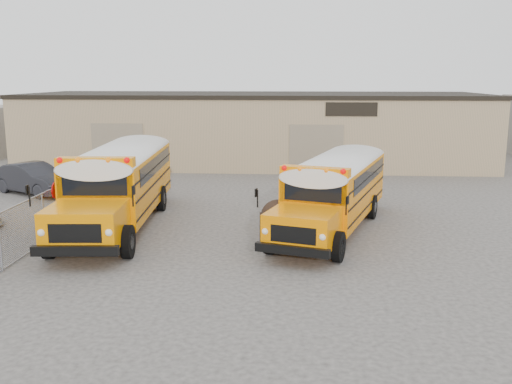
# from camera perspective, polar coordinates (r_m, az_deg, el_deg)

# --- Properties ---
(ground) EXTENTS (120.00, 120.00, 0.00)m
(ground) POSITION_cam_1_polar(r_m,az_deg,el_deg) (19.85, -4.23, -5.45)
(ground) COLOR #43403D
(ground) RESTS_ON ground
(warehouse) EXTENTS (30.20, 10.20, 4.67)m
(warehouse) POSITION_cam_1_polar(r_m,az_deg,el_deg) (39.03, -0.11, 6.48)
(warehouse) COLOR #8C7B56
(warehouse) RESTS_ON ground
(chainlink_fence) EXTENTS (0.07, 18.07, 1.81)m
(chainlink_fence) POSITION_cam_1_polar(r_m,az_deg,el_deg) (23.98, -17.56, -0.78)
(chainlink_fence) COLOR gray
(chainlink_fence) RESTS_ON ground
(school_bus_left) EXTENTS (3.45, 10.93, 3.15)m
(school_bus_left) POSITION_cam_1_polar(r_m,az_deg,el_deg) (29.39, -10.64, 3.56)
(school_bus_left) COLOR orange
(school_bus_left) RESTS_ON ground
(school_bus_right) EXTENTS (5.14, 9.98, 2.85)m
(school_bus_right) POSITION_cam_1_polar(r_m,az_deg,el_deg) (27.72, 10.70, 2.72)
(school_bus_right) COLOR #FF8400
(school_bus_right) RESTS_ON ground
(tarp_bundle) EXTENTS (1.27, 1.20, 1.58)m
(tarp_bundle) POSITION_cam_1_polar(r_m,az_deg,el_deg) (19.91, 2.14, -2.95)
(tarp_bundle) COLOR black
(tarp_bundle) RESTS_ON ground
(car_dark) EXTENTS (4.89, 3.64, 1.54)m
(car_dark) POSITION_cam_1_polar(r_m,az_deg,el_deg) (30.59, -21.38, 1.27)
(car_dark) COLOR #222227
(car_dark) RESTS_ON ground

